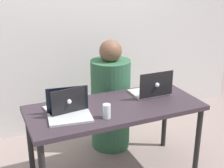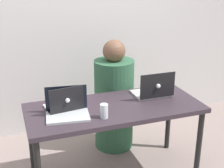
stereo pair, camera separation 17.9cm
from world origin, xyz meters
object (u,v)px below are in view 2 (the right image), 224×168
object	(u,v)px
laptop_back_left	(64,105)
laptop_front_left	(67,110)
water_glass_left	(104,112)
person_at_center	(114,101)
laptop_back_right	(153,91)

from	to	relation	value
laptop_back_left	laptop_front_left	distance (m)	0.11
laptop_front_left	water_glass_left	world-z (taller)	laptop_front_left
person_at_center	water_glass_left	bearing A→B (deg)	63.76
laptop_front_left	laptop_back_left	bearing A→B (deg)	98.92
laptop_front_left	water_glass_left	xyz separation A→B (m)	(0.27, -0.14, 0.00)
person_at_center	laptop_back_left	bearing A→B (deg)	36.64
laptop_back_left	laptop_front_left	bearing A→B (deg)	83.61
laptop_back_right	laptop_front_left	size ratio (longest dim) A/B	0.92
person_at_center	laptop_back_left	distance (m)	0.80
laptop_back_right	person_at_center	bearing A→B (deg)	-62.04
laptop_back_left	laptop_front_left	size ratio (longest dim) A/B	0.86
water_glass_left	laptop_back_left	bearing A→B (deg)	136.97
person_at_center	laptop_back_left	xyz separation A→B (m)	(-0.61, -0.46, 0.24)
person_at_center	laptop_back_right	size ratio (longest dim) A/B	3.47
person_at_center	laptop_back_left	size ratio (longest dim) A/B	3.74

